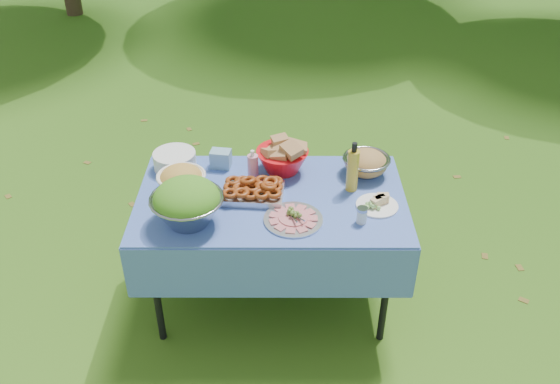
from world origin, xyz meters
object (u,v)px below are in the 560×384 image
Objects in this scene: picnic_table at (272,250)px; bread_bowl at (282,155)px; charcuterie_platter at (293,215)px; oil_bottle at (353,167)px; plate_stack at (175,160)px; salad_bowl at (187,203)px; pasta_bowl_steel at (366,163)px.

bread_bowl reaches higher than picnic_table.
charcuterie_platter is 0.45m from oil_bottle.
plate_stack is 0.82× the size of bread_bowl.
plate_stack is 0.80× the size of charcuterie_platter.
salad_bowl is 0.69m from bread_bowl.
pasta_bowl_steel is 0.62m from charcuterie_platter.
charcuterie_platter is at bearing -36.71° from plate_stack.
salad_bowl reaches higher than pasta_bowl_steel.
oil_bottle reaches higher than salad_bowl.
bread_bowl reaches higher than charcuterie_platter.
oil_bottle reaches higher than bread_bowl.
picnic_table is at bearing -170.47° from oil_bottle.
salad_bowl is (-0.42, -0.23, 0.50)m from picnic_table.
pasta_bowl_steel is (1.11, -0.06, 0.02)m from plate_stack.
oil_bottle is at bearing -12.42° from plate_stack.
oil_bottle is at bearing -120.47° from pasta_bowl_steel.
bread_bowl is at bearing 96.61° from charcuterie_platter.
plate_stack reaches higher than picnic_table.
oil_bottle reaches higher than pasta_bowl_steel.
bread_bowl is 0.98× the size of charcuterie_platter.
oil_bottle reaches higher than charcuterie_platter.
bread_bowl is (0.63, -0.03, 0.05)m from plate_stack.
salad_bowl reaches higher than charcuterie_platter.
bread_bowl is 0.48m from pasta_bowl_steel.
picnic_table is 5.50× the size of pasta_bowl_steel.
plate_stack is 0.63m from bread_bowl.
charcuterie_platter is at bearing -83.39° from bread_bowl.
salad_bowl reaches higher than plate_stack.
pasta_bowl_steel reaches higher than plate_stack.
salad_bowl is at bearing -160.71° from oil_bottle.
plate_stack is at bearing 177.09° from pasta_bowl_steel.
picnic_table is at bearing -27.70° from plate_stack.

